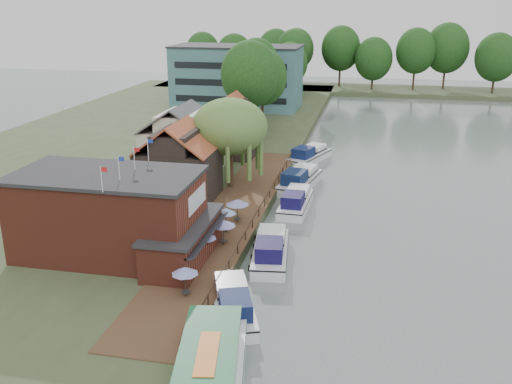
# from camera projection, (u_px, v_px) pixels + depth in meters

# --- Properties ---
(ground) EXTENTS (260.00, 260.00, 0.00)m
(ground) POSITION_uv_depth(u_px,v_px,m) (297.00, 276.00, 47.40)
(ground) COLOR #525F5C
(ground) RESTS_ON ground
(land_bank) EXTENTS (50.00, 140.00, 1.00)m
(land_bank) POSITION_uv_depth(u_px,v_px,m) (131.00, 149.00, 85.52)
(land_bank) COLOR #384728
(land_bank) RESTS_ON ground
(quay_deck) EXTENTS (6.00, 50.00, 0.10)m
(quay_deck) POSITION_uv_depth(u_px,v_px,m) (233.00, 215.00, 57.89)
(quay_deck) COLOR #47301E
(quay_deck) RESTS_ON land_bank
(quay_rail) EXTENTS (0.20, 49.00, 1.00)m
(quay_rail) POSITION_uv_depth(u_px,v_px,m) (260.00, 211.00, 57.69)
(quay_rail) COLOR black
(quay_rail) RESTS_ON land_bank
(pub) EXTENTS (20.00, 11.00, 7.30)m
(pub) POSITION_uv_depth(u_px,v_px,m) (131.00, 216.00, 47.71)
(pub) COLOR maroon
(pub) RESTS_ON land_bank
(hotel_block) EXTENTS (25.40, 12.40, 12.30)m
(hotel_block) POSITION_uv_depth(u_px,v_px,m) (237.00, 77.00, 114.28)
(hotel_block) COLOR #38666B
(hotel_block) RESTS_ON land_bank
(cottage_a) EXTENTS (8.60, 7.60, 8.50)m
(cottage_a) POSITION_uv_depth(u_px,v_px,m) (178.00, 161.00, 61.61)
(cottage_a) COLOR black
(cottage_a) RESTS_ON land_bank
(cottage_b) EXTENTS (9.60, 8.60, 8.50)m
(cottage_b) POSITION_uv_depth(u_px,v_px,m) (182.00, 139.00, 71.47)
(cottage_b) COLOR beige
(cottage_b) RESTS_ON land_bank
(cottage_c) EXTENTS (7.60, 7.60, 8.50)m
(cottage_c) POSITION_uv_depth(u_px,v_px,m) (231.00, 125.00, 79.03)
(cottage_c) COLOR black
(cottage_c) RESTS_ON land_bank
(willow) EXTENTS (8.60, 8.60, 10.43)m
(willow) POSITION_uv_depth(u_px,v_px,m) (230.00, 144.00, 65.07)
(willow) COLOR #476B2D
(willow) RESTS_ON land_bank
(umbrella_0) EXTENTS (2.01, 2.01, 2.38)m
(umbrella_0) POSITION_uv_depth(u_px,v_px,m) (185.00, 282.00, 41.58)
(umbrella_0) COLOR navy
(umbrella_0) RESTS_ON quay_deck
(umbrella_1) EXTENTS (2.04, 2.04, 2.38)m
(umbrella_1) POSITION_uv_depth(u_px,v_px,m) (205.00, 245.00, 47.72)
(umbrella_1) COLOR navy
(umbrella_1) RESTS_ON quay_deck
(umbrella_2) EXTENTS (2.27, 2.27, 2.38)m
(umbrella_2) POSITION_uv_depth(u_px,v_px,m) (223.00, 232.00, 50.39)
(umbrella_2) COLOR navy
(umbrella_2) RESTS_ON quay_deck
(umbrella_3) EXTENTS (1.99, 1.99, 2.38)m
(umbrella_3) POSITION_uv_depth(u_px,v_px,m) (226.00, 220.00, 53.23)
(umbrella_3) COLOR #1C4F9C
(umbrella_3) RESTS_ON quay_deck
(umbrella_4) EXTENTS (2.33, 2.33, 2.38)m
(umbrella_4) POSITION_uv_depth(u_px,v_px,m) (237.00, 211.00, 55.53)
(umbrella_4) COLOR navy
(umbrella_4) RESTS_ON quay_deck
(cruiser_0) EXTENTS (6.23, 10.18, 2.34)m
(cruiser_0) POSITION_uv_depth(u_px,v_px,m) (233.00, 299.00, 41.38)
(cruiser_0) COLOR silver
(cruiser_0) RESTS_ON ground
(cruiser_1) EXTENTS (4.54, 10.54, 2.49)m
(cruiser_1) POSITION_uv_depth(u_px,v_px,m) (271.00, 246.00, 50.09)
(cruiser_1) COLOR silver
(cruiser_1) RESTS_ON ground
(cruiser_2) EXTENTS (3.41, 9.87, 2.37)m
(cruiser_2) POSITION_uv_depth(u_px,v_px,m) (296.00, 199.00, 62.19)
(cruiser_2) COLOR white
(cruiser_2) RESTS_ON ground
(cruiser_3) EXTENTS (5.34, 11.18, 2.63)m
(cruiser_3) POSITION_uv_depth(u_px,v_px,m) (300.00, 177.00, 69.28)
(cruiser_3) COLOR silver
(cruiser_3) RESTS_ON ground
(cruiser_4) EXTENTS (6.51, 10.63, 2.46)m
(cruiser_4) POSITION_uv_depth(u_px,v_px,m) (309.00, 153.00, 80.47)
(cruiser_4) COLOR silver
(cruiser_4) RESTS_ON ground
(tour_boat) EXTENTS (6.66, 15.01, 3.17)m
(tour_boat) POSITION_uv_depth(u_px,v_px,m) (207.00, 384.00, 31.59)
(tour_boat) COLOR silver
(tour_boat) RESTS_ON ground
(swan) EXTENTS (0.44, 0.44, 0.44)m
(swan) POSITION_uv_depth(u_px,v_px,m) (238.00, 352.00, 36.83)
(swan) COLOR white
(swan) RESTS_ON ground
(bank_tree_0) EXTENTS (8.88, 8.88, 15.17)m
(bank_tree_0) POSITION_uv_depth(u_px,v_px,m) (250.00, 91.00, 87.18)
(bank_tree_0) COLOR #143811
(bank_tree_0) RESTS_ON land_bank
(bank_tree_1) EXTENTS (7.96, 7.96, 13.57)m
(bank_tree_1) POSITION_uv_depth(u_px,v_px,m) (262.00, 91.00, 92.38)
(bank_tree_1) COLOR #143811
(bank_tree_1) RESTS_ON land_bank
(bank_tree_2) EXTENTS (7.81, 7.81, 14.45)m
(bank_tree_2) POSITION_uv_depth(u_px,v_px,m) (257.00, 78.00, 103.46)
(bank_tree_2) COLOR #143811
(bank_tree_2) RESTS_ON land_bank
(bank_tree_3) EXTENTS (6.45, 6.45, 10.20)m
(bank_tree_3) POSITION_uv_depth(u_px,v_px,m) (267.00, 78.00, 120.88)
(bank_tree_3) COLOR #143811
(bank_tree_3) RESTS_ON land_bank
(bank_tree_4) EXTENTS (8.01, 8.01, 12.02)m
(bank_tree_4) POSITION_uv_depth(u_px,v_px,m) (290.00, 70.00, 126.96)
(bank_tree_4) COLOR #143811
(bank_tree_4) RESTS_ON land_bank
(bank_tree_5) EXTENTS (7.79, 7.79, 14.49)m
(bank_tree_5) POSITION_uv_depth(u_px,v_px,m) (293.00, 61.00, 133.03)
(bank_tree_5) COLOR #143811
(bank_tree_5) RESTS_ON land_bank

